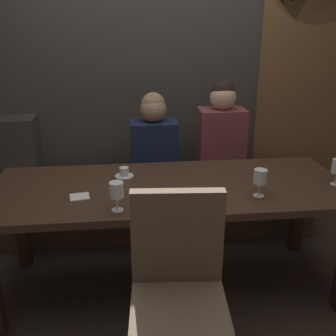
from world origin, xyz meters
TOP-DOWN VIEW (x-y plane):
  - ground at (0.00, 0.00)m, footprint 9.00×9.00m
  - back_wall_tiled at (0.00, 1.22)m, footprint 6.00×0.12m
  - arched_door at (1.35, 1.15)m, footprint 0.90×0.05m
  - dining_table at (0.00, 0.00)m, footprint 2.20×0.84m
  - banquette_bench at (0.00, 0.70)m, footprint 2.50×0.44m
  - chair_near_side at (-0.04, -0.72)m, footprint 0.47×0.47m
  - diner_redhead at (-0.05, 0.70)m, footprint 0.36×0.24m
  - diner_bearded at (0.49, 0.71)m, footprint 0.36×0.24m
  - wine_glass_near_left at (-0.32, -0.31)m, footprint 0.08×0.08m
  - wine_glass_near_right at (0.50, -0.21)m, footprint 0.08×0.08m
  - espresso_cup at (-0.28, 0.17)m, footprint 0.12×0.12m
  - dessert_plate at (-0.14, -0.18)m, footprint 0.19×0.19m
  - fork_on_table at (-0.00, -0.16)m, footprint 0.05×0.17m
  - folded_napkin at (-0.54, -0.12)m, footprint 0.12×0.12m

SIDE VIEW (x-z plane):
  - ground at x=0.00m, z-range 0.00..0.00m
  - banquette_bench at x=0.00m, z-range 0.00..0.45m
  - chair_near_side at x=-0.04m, z-range 0.07..1.05m
  - dining_table at x=0.00m, z-range 0.28..1.02m
  - fork_on_table at x=0.00m, z-range 0.74..0.75m
  - folded_napkin at x=-0.54m, z-range 0.74..0.75m
  - dessert_plate at x=-0.14m, z-range 0.73..0.78m
  - espresso_cup at x=-0.28m, z-range 0.73..0.80m
  - diner_redhead at x=-0.05m, z-range 0.43..1.17m
  - diner_bearded at x=0.49m, z-range 0.43..1.25m
  - wine_glass_near_left at x=-0.32m, z-range 0.77..0.94m
  - wine_glass_near_right at x=0.50m, z-range 0.77..0.94m
  - arched_door at x=1.35m, z-range 0.09..2.64m
  - back_wall_tiled at x=0.00m, z-range 0.00..3.00m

